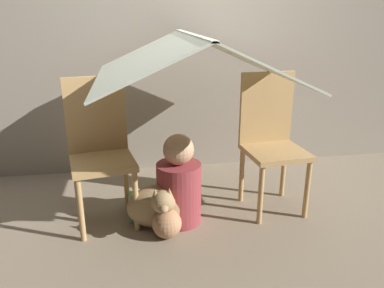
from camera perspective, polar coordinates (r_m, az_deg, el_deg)
ground_plane at (r=2.56m, az=0.68°, el=-12.76°), size 8.80×8.80×0.00m
wall_back at (r=3.28m, az=-2.78°, el=17.40°), size 7.00×0.05×2.50m
chair_left at (r=2.54m, az=-13.83°, el=-0.34°), size 0.47×0.47×0.97m
chair_right at (r=2.71m, az=11.94°, el=1.01°), size 0.43×0.43×0.97m
sheet_canopy at (r=2.36m, az=0.00°, el=13.24°), size 1.18×1.29×0.27m
person_front at (r=2.52m, az=-2.01°, el=-6.30°), size 0.30×0.30×0.62m
dog at (r=2.50m, az=-4.75°, el=-9.31°), size 0.45×0.38×0.36m
floor_cushion at (r=2.76m, az=-5.44°, el=-9.06°), size 0.40×0.32×0.10m
plush_toy at (r=2.42m, az=-3.87°, el=-11.46°), size 0.19×0.19×0.30m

